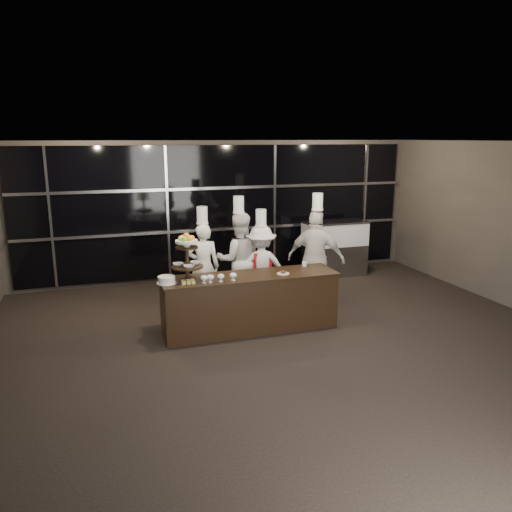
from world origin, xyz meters
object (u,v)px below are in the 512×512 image
object	(u,v)px
display_case	(334,246)
layer_cake	(167,280)
buffet_counter	(250,302)
chef_c	(261,266)
chef_a	(203,265)
chef_d	(316,258)
display_stand	(187,254)
chef_b	(239,259)

from	to	relation	value
display_case	layer_cake	bearing A→B (deg)	-147.66
buffet_counter	chef_c	distance (m)	1.22
chef_a	chef_d	bearing A→B (deg)	-14.34
display_stand	chef_a	bearing A→B (deg)	67.55
display_stand	chef_b	xyz separation A→B (m)	(1.18, 1.24, -0.46)
chef_c	display_stand	bearing A→B (deg)	-145.74
chef_b	chef_d	bearing A→B (deg)	-21.08
layer_cake	chef_c	world-z (taller)	chef_c
chef_a	chef_c	distance (m)	1.05
display_case	chef_b	bearing A→B (deg)	-153.13
chef_a	chef_d	world-z (taller)	chef_d
buffet_counter	display_stand	xyz separation A→B (m)	(-1.00, -0.00, 0.87)
chef_a	chef_b	distance (m)	0.67
display_stand	display_case	world-z (taller)	display_stand
layer_cake	chef_d	bearing A→B (deg)	15.50
layer_cake	chef_d	world-z (taller)	chef_d
display_case	chef_a	world-z (taller)	chef_a
chef_a	display_case	bearing A→B (deg)	21.98
display_stand	chef_b	distance (m)	1.77
display_stand	chef_a	world-z (taller)	chef_a
chef_a	chef_b	bearing A→B (deg)	-0.05
chef_c	chef_d	xyz separation A→B (m)	(0.95, -0.32, 0.15)
layer_cake	chef_c	distance (m)	2.18
display_case	chef_a	size ratio (longest dim) A/B	0.75
chef_a	chef_c	size ratio (longest dim) A/B	1.04
layer_cake	display_case	world-z (taller)	display_case
chef_a	chef_c	bearing A→B (deg)	-10.49
buffet_counter	display_stand	world-z (taller)	display_stand
chef_b	chef_c	xyz separation A→B (m)	(0.36, -0.19, -0.11)
buffet_counter	chef_b	size ratio (longest dim) A/B	1.39
display_stand	layer_cake	world-z (taller)	display_stand
chef_b	chef_d	xyz separation A→B (m)	(1.31, -0.51, 0.03)
buffet_counter	chef_c	xyz separation A→B (m)	(0.54, 1.05, 0.30)
display_stand	chef_a	size ratio (longest dim) A/B	0.40
buffet_counter	chef_b	world-z (taller)	chef_b
buffet_counter	layer_cake	size ratio (longest dim) A/B	9.47
layer_cake	chef_b	xyz separation A→B (m)	(1.51, 1.29, -0.09)
layer_cake	chef_c	xyz separation A→B (m)	(1.87, 1.10, -0.20)
display_case	chef_d	bearing A→B (deg)	-125.58
chef_b	chef_c	world-z (taller)	chef_b
chef_a	chef_d	size ratio (longest dim) A/B	0.89
buffet_counter	chef_a	xyz separation A→B (m)	(-0.49, 1.24, 0.36)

